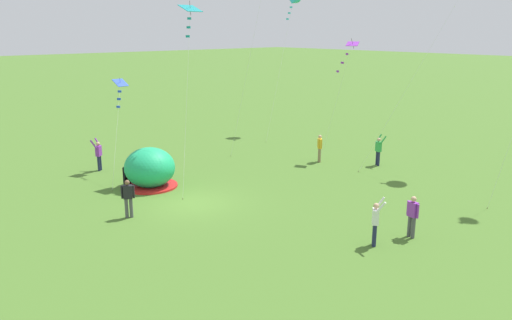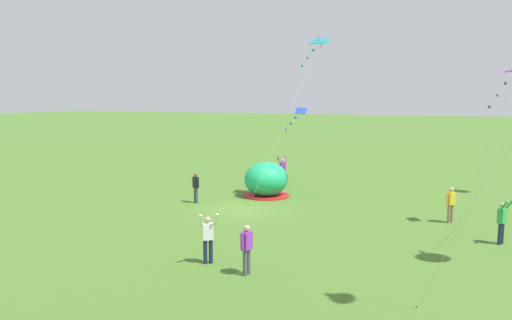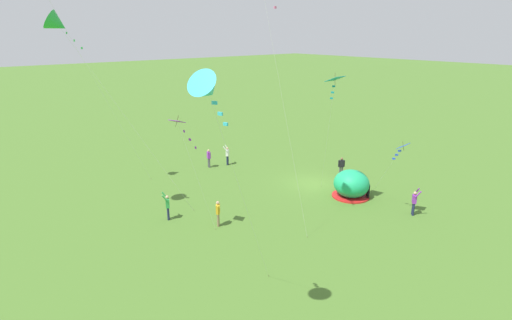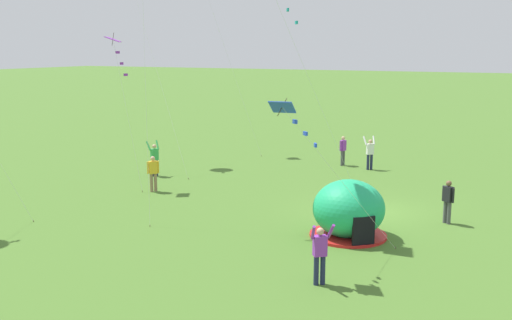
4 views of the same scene
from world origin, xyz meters
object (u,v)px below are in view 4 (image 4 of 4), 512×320
object	(u,v)px
person_flying_kite	(370,152)
kite_blue	(290,117)
person_center_field	(154,158)
person_far_back	(448,200)
person_with_toddler	(343,149)
person_strolling	(320,252)
person_watching_sky	(153,172)
popup_tent	(349,210)
kite_purple	(116,48)

from	to	relation	value
person_flying_kite	kite_blue	xyz separation A→B (m)	(-16.25, -2.06, 3.78)
person_center_field	person_far_back	world-z (taller)	person_center_field
person_with_toddler	person_far_back	bearing A→B (deg)	-141.92
person_strolling	person_far_back	bearing A→B (deg)	-16.01
person_watching_sky	person_strolling	distance (m)	13.29
person_with_toddler	kite_blue	bearing A→B (deg)	-167.21
person_watching_sky	kite_blue	bearing A→B (deg)	-123.56
person_flying_kite	popup_tent	bearing A→B (deg)	-167.62
person_flying_kite	person_strolling	bearing A→B (deg)	-168.88
kite_purple	person_flying_kite	bearing A→B (deg)	-46.58
person_flying_kite	kite_purple	size ratio (longest dim) A/B	0.25
person_watching_sky	person_strolling	size ratio (longest dim) A/B	0.91
person_far_back	kite_purple	distance (m)	16.67
person_center_field	kite_purple	distance (m)	6.36
popup_tent	kite_blue	xyz separation A→B (m)	(-4.03, 0.62, 3.78)
popup_tent	person_center_field	distance (m)	13.65
person_strolling	kite_purple	world-z (taller)	kite_purple
popup_tent	person_with_toddler	bearing A→B (deg)	19.19
popup_tent	person_far_back	distance (m)	4.43
person_flying_kite	kite_blue	world-z (taller)	kite_blue
person_with_toddler	kite_purple	distance (m)	14.15
person_flying_kite	person_with_toddler	world-z (taller)	person_flying_kite
person_watching_sky	person_flying_kite	bearing A→B (deg)	-38.80
person_strolling	kite_blue	bearing A→B (deg)	61.20
person_watching_sky	person_strolling	world-z (taller)	person_strolling
person_watching_sky	person_far_back	xyz separation A→B (m)	(0.78, -13.44, 0.00)
kite_purple	kite_blue	xyz separation A→B (m)	(-6.81, -12.03, -2.00)
kite_blue	popup_tent	bearing A→B (deg)	-8.81
person_watching_sky	popup_tent	bearing A→B (deg)	-103.49
person_center_field	kite_blue	distance (m)	15.66
person_flying_kite	person_with_toddler	size ratio (longest dim) A/B	1.10
popup_tent	person_center_field	world-z (taller)	popup_tent
person_watching_sky	person_with_toddler	bearing A→B (deg)	-30.70
person_center_field	kite_blue	bearing A→B (deg)	-128.48
person_far_back	popup_tent	bearing A→B (deg)	138.16
popup_tent	kite_blue	world-z (taller)	kite_blue
person_strolling	kite_blue	size ratio (longest dim) A/B	0.35
person_center_field	person_flying_kite	bearing A→B (deg)	-55.39
person_strolling	person_with_toddler	xyz separation A→B (m)	(17.45, 5.08, -0.03)
popup_tent	person_flying_kite	bearing A→B (deg)	12.38
person_center_field	person_with_toddler	distance (m)	10.90
person_flying_kite	person_far_back	bearing A→B (deg)	-147.72
popup_tent	person_strolling	size ratio (longest dim) A/B	1.49
person_flying_kite	kite_blue	distance (m)	16.81
person_far_back	kite_blue	size ratio (longest dim) A/B	0.32
kite_purple	person_far_back	bearing A→B (deg)	-88.11
person_far_back	kite_purple	xyz separation A→B (m)	(-0.51, 15.61, 5.82)
person_strolling	person_with_toddler	bearing A→B (deg)	16.23
person_watching_sky	person_flying_kite	distance (m)	12.46
person_flying_kite	kite_purple	world-z (taller)	kite_purple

